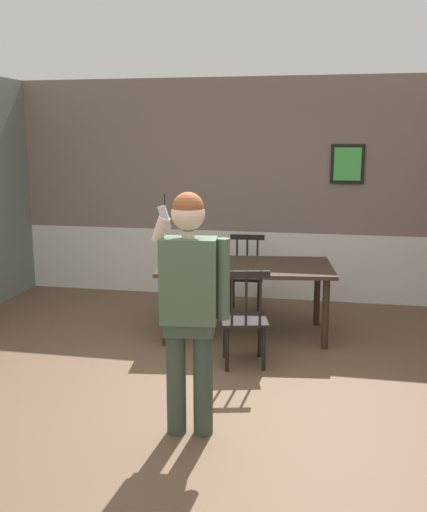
# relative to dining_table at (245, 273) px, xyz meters

# --- Properties ---
(ground_plane) EXTENTS (6.91, 6.91, 0.00)m
(ground_plane) POSITION_rel_dining_table_xyz_m (-0.16, -1.60, -0.69)
(ground_plane) COLOR brown
(room_back_partition) EXTENTS (6.28, 0.17, 2.84)m
(room_back_partition) POSITION_rel_dining_table_xyz_m (-0.16, 1.54, 0.68)
(room_back_partition) COLOR gray
(room_back_partition) RESTS_ON ground_plane
(dining_table) EXTENTS (1.93, 1.18, 0.77)m
(dining_table) POSITION_rel_dining_table_xyz_m (0.00, 0.00, 0.00)
(dining_table) COLOR #38281E
(dining_table) RESTS_ON ground_plane
(chair_near_window) EXTENTS (0.50, 0.50, 0.95)m
(chair_near_window) POSITION_rel_dining_table_xyz_m (0.11, -0.86, -0.23)
(chair_near_window) COLOR black
(chair_near_window) RESTS_ON ground_plane
(chair_by_doorway) EXTENTS (0.45, 0.45, 0.92)m
(chair_by_doorway) POSITION_rel_dining_table_xyz_m (-0.11, 0.86, -0.23)
(chair_by_doorway) COLOR black
(chair_by_doorway) RESTS_ON ground_plane
(person_figure) EXTENTS (0.55, 0.26, 1.75)m
(person_figure) POSITION_rel_dining_table_xyz_m (-0.09, -2.18, 0.33)
(person_figure) COLOR #3A493A
(person_figure) RESTS_ON ground_plane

